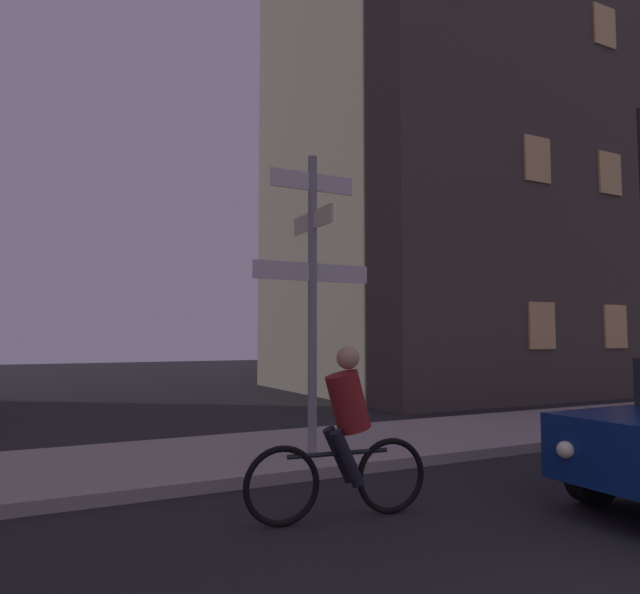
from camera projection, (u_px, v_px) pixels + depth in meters
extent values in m
cube|color=#9E9991|center=(296.00, 450.00, 8.25)|extent=(40.00, 2.85, 0.14)
cylinder|color=gray|center=(312.00, 304.00, 7.63)|extent=(0.12, 0.12, 4.01)
cube|color=white|center=(313.00, 182.00, 7.75)|extent=(1.22, 0.03, 0.24)
cube|color=beige|center=(312.00, 220.00, 7.71)|extent=(0.03, 1.13, 0.24)
cube|color=white|center=(312.00, 272.00, 7.66)|extent=(1.69, 0.03, 0.24)
cylinder|color=black|center=(592.00, 471.00, 5.88)|extent=(0.64, 0.22, 0.64)
sphere|color=#F9EFCC|center=(565.00, 450.00, 5.30)|extent=(0.16, 0.16, 0.16)
torus|color=black|center=(282.00, 486.00, 5.15)|extent=(0.72, 0.14, 0.72)
torus|color=black|center=(391.00, 476.00, 5.54)|extent=(0.72, 0.14, 0.72)
cylinder|color=black|center=(338.00, 453.00, 5.36)|extent=(1.00, 0.15, 0.04)
cylinder|color=maroon|center=(348.00, 402.00, 5.43)|extent=(0.48, 0.37, 0.61)
sphere|color=tan|center=(348.00, 358.00, 5.46)|extent=(0.22, 0.22, 0.22)
cylinder|color=black|center=(347.00, 458.00, 5.30)|extent=(0.35, 0.16, 0.55)
cylinder|color=black|center=(340.00, 454.00, 5.46)|extent=(0.35, 0.16, 0.55)
cube|color=#4C443D|center=(460.00, 94.00, 19.87)|extent=(11.38, 9.09, 20.29)
cube|color=#F2C672|center=(542.00, 326.00, 14.58)|extent=(0.90, 0.06, 1.20)
cube|color=#F2C672|center=(616.00, 327.00, 15.86)|extent=(0.90, 0.06, 1.20)
cube|color=#F2C672|center=(537.00, 159.00, 14.89)|extent=(0.90, 0.06, 1.20)
cube|color=#F2C672|center=(610.00, 173.00, 16.17)|extent=(0.90, 0.06, 1.20)
cube|color=#F2C672|center=(605.00, 26.00, 16.47)|extent=(0.90, 0.06, 1.20)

